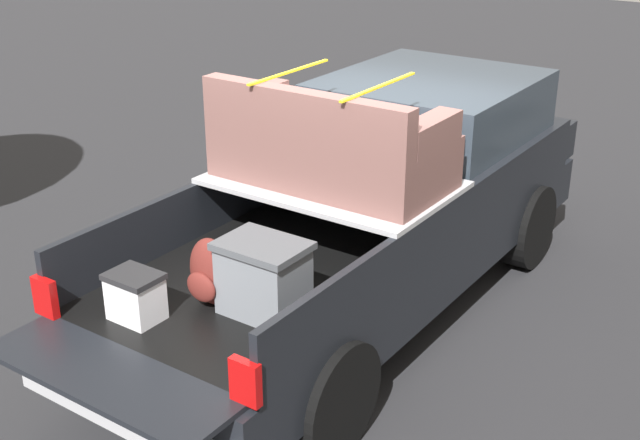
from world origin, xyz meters
The scene contains 2 objects.
ground_plane centered at (0.00, 0.00, 0.00)m, with size 40.00×40.00×0.00m, color #262628.
pickup_truck centered at (0.37, 0.00, 0.98)m, with size 6.05×2.06×2.23m.
Camera 1 is at (-5.63, -3.48, 3.75)m, focal length 46.44 mm.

